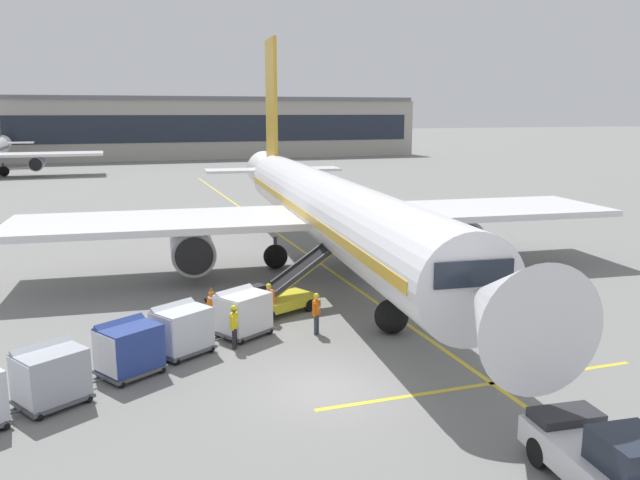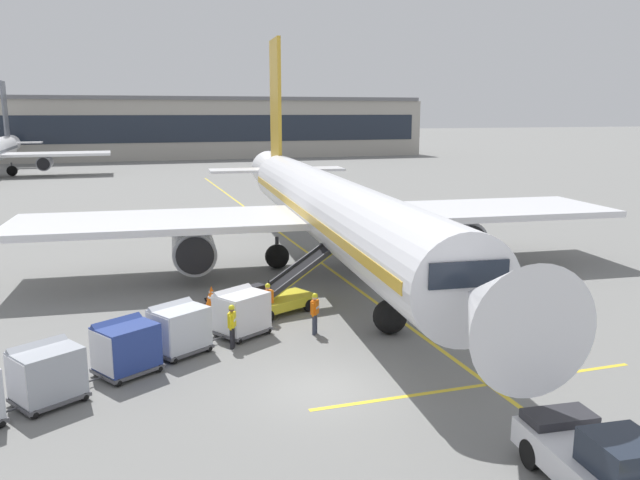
# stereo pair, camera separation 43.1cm
# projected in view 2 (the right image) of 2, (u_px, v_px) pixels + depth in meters

# --- Properties ---
(ground_plane) EXTENTS (600.00, 600.00, 0.00)m
(ground_plane) POSITION_uv_depth(u_px,v_px,m) (322.00, 390.00, 20.95)
(ground_plane) COLOR slate
(parked_airplane) EXTENTS (34.53, 43.96, 14.73)m
(parked_airplane) POSITION_uv_depth(u_px,v_px,m) (327.00, 208.00, 36.24)
(parked_airplane) COLOR white
(parked_airplane) RESTS_ON ground
(belt_loader) EXTENTS (5.37, 3.42, 2.91)m
(belt_loader) POSITION_uv_depth(u_px,v_px,m) (283.00, 294.00, 28.98)
(belt_loader) COLOR gold
(belt_loader) RESTS_ON ground
(baggage_cart_lead) EXTENTS (2.75, 2.40, 1.91)m
(baggage_cart_lead) POSITION_uv_depth(u_px,v_px,m) (241.00, 311.00, 25.91)
(baggage_cart_lead) COLOR #515156
(baggage_cart_lead) RESTS_ON ground
(baggage_cart_second) EXTENTS (2.75, 2.40, 1.91)m
(baggage_cart_second) POSITION_uv_depth(u_px,v_px,m) (179.00, 328.00, 23.95)
(baggage_cart_second) COLOR #515156
(baggage_cart_second) RESTS_ON ground
(baggage_cart_third) EXTENTS (2.75, 2.40, 1.91)m
(baggage_cart_third) POSITION_uv_depth(u_px,v_px,m) (125.00, 346.00, 22.05)
(baggage_cart_third) COLOR #515156
(baggage_cart_third) RESTS_ON ground
(baggage_cart_fourth) EXTENTS (2.75, 2.40, 1.91)m
(baggage_cart_fourth) POSITION_uv_depth(u_px,v_px,m) (46.00, 373.00, 19.83)
(baggage_cart_fourth) COLOR #515156
(baggage_cart_fourth) RESTS_ON ground
(pushback_tug) EXTENTS (2.45, 4.56, 1.83)m
(pushback_tug) POSITION_uv_depth(u_px,v_px,m) (601.00, 463.00, 15.04)
(pushback_tug) COLOR silver
(pushback_tug) RESTS_ON ground
(ground_crew_by_loader) EXTENTS (0.55, 0.34, 1.74)m
(ground_crew_by_loader) POSITION_uv_depth(u_px,v_px,m) (268.00, 300.00, 27.48)
(ground_crew_by_loader) COLOR #514C42
(ground_crew_by_loader) RESTS_ON ground
(ground_crew_by_carts) EXTENTS (0.42, 0.47, 1.74)m
(ground_crew_by_carts) POSITION_uv_depth(u_px,v_px,m) (315.00, 311.00, 26.01)
(ground_crew_by_carts) COLOR #333847
(ground_crew_by_carts) RESTS_ON ground
(ground_crew_marshaller) EXTENTS (0.38, 0.53, 1.74)m
(ground_crew_marshaller) POSITION_uv_depth(u_px,v_px,m) (232.00, 323.00, 24.45)
(ground_crew_marshaller) COLOR black
(ground_crew_marshaller) RESTS_ON ground
(safety_cone_engine_keepout) EXTENTS (0.63, 0.63, 0.71)m
(safety_cone_engine_keepout) POSITION_uv_depth(u_px,v_px,m) (211.00, 293.00, 30.84)
(safety_cone_engine_keepout) COLOR black
(safety_cone_engine_keepout) RESTS_ON ground
(safety_cone_wingtip) EXTENTS (0.60, 0.60, 0.68)m
(safety_cone_wingtip) POSITION_uv_depth(u_px,v_px,m) (271.00, 293.00, 30.96)
(safety_cone_wingtip) COLOR black
(safety_cone_wingtip) RESTS_ON ground
(safety_cone_nose_mark) EXTENTS (0.67, 0.67, 0.76)m
(safety_cone_nose_mark) POSITION_uv_depth(u_px,v_px,m) (211.00, 299.00, 29.90)
(safety_cone_nose_mark) COLOR black
(safety_cone_nose_mark) RESTS_ON ground
(apron_guidance_line_lead_in) EXTENTS (0.20, 110.00, 0.01)m
(apron_guidance_line_lead_in) POSITION_uv_depth(u_px,v_px,m) (334.00, 272.00, 36.25)
(apron_guidance_line_lead_in) COLOR yellow
(apron_guidance_line_lead_in) RESTS_ON ground
(apron_guidance_line_stop_bar) EXTENTS (12.00, 0.20, 0.01)m
(apron_guidance_line_stop_bar) POSITION_uv_depth(u_px,v_px,m) (481.00, 385.00, 21.28)
(apron_guidance_line_stop_bar) COLOR yellow
(apron_guidance_line_stop_bar) RESTS_ON ground
(terminal_building) EXTENTS (128.51, 16.07, 11.80)m
(terminal_building) POSITION_uv_depth(u_px,v_px,m) (96.00, 128.00, 121.23)
(terminal_building) COLOR #A8A399
(terminal_building) RESTS_ON ground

